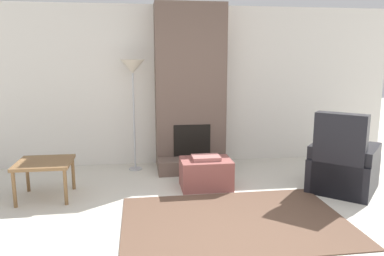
{
  "coord_description": "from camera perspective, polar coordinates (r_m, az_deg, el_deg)",
  "views": [
    {
      "loc": [
        -0.83,
        -3.11,
        1.77
      ],
      "look_at": [
        0.0,
        2.64,
        0.67
      ],
      "focal_mm": 35.0,
      "sensor_mm": 36.0,
      "label": 1
    }
  ],
  "objects": [
    {
      "name": "side_table",
      "position": [
        5.1,
        -21.56,
        -5.38
      ],
      "size": [
        0.67,
        0.64,
        0.48
      ],
      "color": "brown",
      "rests_on": "ground_plane"
    },
    {
      "name": "wall_back",
      "position": [
        6.3,
        -0.62,
        6.42
      ],
      "size": [
        7.08,
        0.06,
        2.6
      ],
      "primitive_type": "cube",
      "color": "silver",
      "rests_on": "ground_plane"
    },
    {
      "name": "armchair",
      "position": [
        5.4,
        21.95,
        -5.66
      ],
      "size": [
        1.16,
        1.17,
        1.09
      ],
      "rotation": [
        0.0,
        0.0,
        2.41
      ],
      "color": "black",
      "rests_on": "ground_plane"
    },
    {
      "name": "ottoman",
      "position": [
        5.18,
        2.12,
        -6.85
      ],
      "size": [
        0.69,
        0.49,
        0.45
      ],
      "color": "#8C4C47",
      "rests_on": "ground_plane"
    },
    {
      "name": "ground_plane",
      "position": [
        3.67,
        6.22,
        -18.21
      ],
      "size": [
        24.0,
        24.0,
        0.0
      ],
      "primitive_type": "plane",
      "color": "beige"
    },
    {
      "name": "floor_lamp_left",
      "position": [
        5.86,
        -9.04,
        8.5
      ],
      "size": [
        0.38,
        0.38,
        1.74
      ],
      "color": "#ADADB2",
      "rests_on": "ground_plane"
    },
    {
      "name": "fireplace",
      "position": [
        6.03,
        -0.27,
        5.45
      ],
      "size": [
        1.11,
        0.82,
        2.6
      ],
      "color": "brown",
      "rests_on": "ground_plane"
    },
    {
      "name": "area_rug",
      "position": [
        4.26,
        6.53,
        -13.88
      ],
      "size": [
        2.45,
        1.67,
        0.01
      ],
      "primitive_type": "cube",
      "color": "brown",
      "rests_on": "ground_plane"
    }
  ]
}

